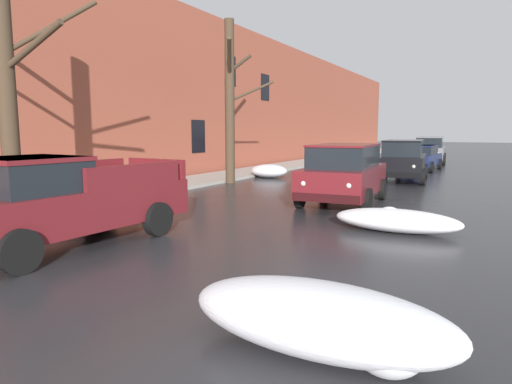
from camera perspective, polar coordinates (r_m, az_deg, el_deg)
The scene contains 14 objects.
left_sidewalk_slab at distance 20.17m, azimuth -7.00°, elevation 1.53°, with size 2.56×80.00×0.12m, color #A8A399.
brick_townhouse_facade at distance 21.20m, azimuth -11.22°, elevation 12.40°, with size 0.63×80.00×8.00m.
snow_bank_near_corner_left at distance 21.56m, azimuth 1.57°, elevation 2.65°, with size 1.81×1.35×0.64m.
snow_bank_mid_block_left at distance 30.01m, azimuth 10.07°, elevation 3.81°, with size 2.43×0.91×0.54m.
snow_bank_near_corner_right at distance 4.71m, azimuth 8.55°, elevation -15.78°, with size 2.81×1.12×0.71m.
snow_bank_along_right_kerb at distance 12.16m, azimuth -22.09°, elevation -2.08°, with size 2.70×1.10×0.54m.
snow_bank_far_right_pile at distance 10.50m, azimuth 17.27°, elevation -3.43°, with size 2.74×1.12×0.52m.
bare_tree_second_along_sidewalk at distance 12.11m, azimuth -29.07°, elevation 12.39°, with size 4.07×2.88×6.48m.
bare_tree_mid_block at distance 19.43m, azimuth -3.21°, elevation 11.73°, with size 1.84×4.04×6.80m.
pickup_truck_maroon_approaching_near_lane at distance 9.38m, azimuth -23.51°, elevation -1.11°, with size 2.31×5.23×1.76m.
suv_maroon_parked_kerbside_close at distance 14.02m, azimuth 11.09°, elevation 2.55°, with size 2.33×4.43×1.82m.
suv_black_parked_kerbside_mid at distance 21.19m, azimuth 18.10°, elevation 4.02°, with size 2.34×4.70×1.82m.
sedan_darkblue_parked_far_down_block at distance 27.32m, azimuth 20.08°, elevation 4.18°, with size 2.05×4.38×1.42m.
suv_grey_queued_behind_truck at distance 33.18m, azimuth 21.09°, elevation 5.09°, with size 2.31×4.77×1.82m.
Camera 1 is at (5.95, 1.57, 2.22)m, focal length 31.66 mm.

